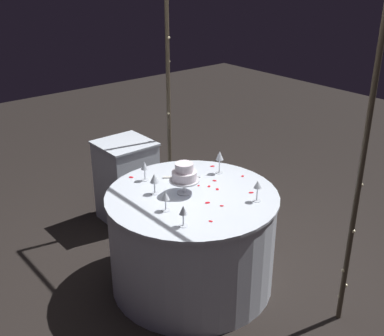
{
  "coord_description": "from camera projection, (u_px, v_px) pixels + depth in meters",
  "views": [
    {
      "loc": [
        2.4,
        -1.99,
        2.37
      ],
      "look_at": [
        0.0,
        0.0,
        0.98
      ],
      "focal_mm": 44.96,
      "sensor_mm": 36.0,
      "label": 1
    }
  ],
  "objects": [
    {
      "name": "wine_glass_2",
      "position": [
        220.0,
        156.0,
        3.79
      ],
      "size": [
        0.06,
        0.06,
        0.19
      ],
      "color": "silver",
      "rests_on": "main_table"
    },
    {
      "name": "rose_petal_2",
      "position": [
        217.0,
        189.0,
        3.57
      ],
      "size": [
        0.04,
        0.04,
        0.0
      ],
      "primitive_type": "ellipsoid",
      "rotation": [
        0.0,
        0.0,
        2.47
      ],
      "color": "red",
      "rests_on": "main_table"
    },
    {
      "name": "rose_petal_7",
      "position": [
        211.0,
        221.0,
        3.14
      ],
      "size": [
        0.03,
        0.03,
        0.0
      ],
      "primitive_type": "ellipsoid",
      "rotation": [
        0.0,
        0.0,
        0.25
      ],
      "color": "red",
      "rests_on": "main_table"
    },
    {
      "name": "decorative_arch",
      "position": [
        249.0,
        83.0,
        3.51
      ],
      "size": [
        2.03,
        0.06,
        2.35
      ],
      "color": "#473D2D",
      "rests_on": "ground"
    },
    {
      "name": "rose_petal_0",
      "position": [
        131.0,
        177.0,
        3.76
      ],
      "size": [
        0.05,
        0.04,
        0.0
      ],
      "primitive_type": "ellipsoid",
      "rotation": [
        0.0,
        0.0,
        0.45
      ],
      "color": "red",
      "rests_on": "main_table"
    },
    {
      "name": "rose_petal_4",
      "position": [
        243.0,
        176.0,
        3.78
      ],
      "size": [
        0.03,
        0.04,
        0.0
      ],
      "primitive_type": "ellipsoid",
      "rotation": [
        0.0,
        0.0,
        2.09
      ],
      "color": "red",
      "rests_on": "main_table"
    },
    {
      "name": "side_table",
      "position": [
        127.0,
        181.0,
        4.57
      ],
      "size": [
        0.48,
        0.48,
        0.79
      ],
      "color": "silver",
      "rests_on": "ground"
    },
    {
      "name": "wine_glass_3",
      "position": [
        257.0,
        186.0,
        3.36
      ],
      "size": [
        0.06,
        0.06,
        0.16
      ],
      "color": "silver",
      "rests_on": "main_table"
    },
    {
      "name": "wine_glass_1",
      "position": [
        183.0,
        211.0,
        3.05
      ],
      "size": [
        0.06,
        0.06,
        0.15
      ],
      "color": "silver",
      "rests_on": "main_table"
    },
    {
      "name": "wine_glass_5",
      "position": [
        154.0,
        179.0,
        3.46
      ],
      "size": [
        0.07,
        0.07,
        0.16
      ],
      "color": "silver",
      "rests_on": "main_table"
    },
    {
      "name": "main_table",
      "position": [
        192.0,
        240.0,
        3.65
      ],
      "size": [
        1.27,
        1.27,
        0.77
      ],
      "color": "silver",
      "rests_on": "ground"
    },
    {
      "name": "wine_glass_0",
      "position": [
        145.0,
        167.0,
        3.67
      ],
      "size": [
        0.06,
        0.06,
        0.15
      ],
      "color": "silver",
      "rests_on": "main_table"
    },
    {
      "name": "rose_petal_9",
      "position": [
        215.0,
        181.0,
        3.7
      ],
      "size": [
        0.04,
        0.03,
        0.0
      ],
      "primitive_type": "ellipsoid",
      "rotation": [
        0.0,
        0.0,
        3.56
      ],
      "color": "red",
      "rests_on": "main_table"
    },
    {
      "name": "rose_petal_1",
      "position": [
        212.0,
        166.0,
        3.96
      ],
      "size": [
        0.04,
        0.05,
        0.0
      ],
      "primitive_type": "ellipsoid",
      "rotation": [
        0.0,
        0.0,
        4.3
      ],
      "color": "red",
      "rests_on": "main_table"
    },
    {
      "name": "cake_knife",
      "position": [
        179.0,
        177.0,
        3.76
      ],
      "size": [
        0.19,
        0.25,
        0.01
      ],
      "color": "silver",
      "rests_on": "main_table"
    },
    {
      "name": "tiered_cake",
      "position": [
        184.0,
        174.0,
        3.46
      ],
      "size": [
        0.22,
        0.22,
        0.24
      ],
      "color": "silver",
      "rests_on": "main_table"
    },
    {
      "name": "rose_petal_3",
      "position": [
        222.0,
        206.0,
        3.33
      ],
      "size": [
        0.03,
        0.03,
        0.0
      ],
      "primitive_type": "ellipsoid",
      "rotation": [
        0.0,
        0.0,
        0.84
      ],
      "color": "red",
      "rests_on": "main_table"
    },
    {
      "name": "rose_petal_8",
      "position": [
        207.0,
        203.0,
        3.37
      ],
      "size": [
        0.04,
        0.04,
        0.0
      ],
      "primitive_type": "ellipsoid",
      "rotation": [
        0.0,
        0.0,
        1.29
      ],
      "color": "red",
      "rests_on": "main_table"
    },
    {
      "name": "rose_petal_5",
      "position": [
        251.0,
        193.0,
        3.52
      ],
      "size": [
        0.04,
        0.04,
        0.0
      ],
      "primitive_type": "ellipsoid",
      "rotation": [
        0.0,
        0.0,
        4.1
      ],
      "color": "red",
      "rests_on": "main_table"
    },
    {
      "name": "ground_plane",
      "position": [
        192.0,
        281.0,
        3.81
      ],
      "size": [
        12.0,
        12.0,
        0.0
      ],
      "primitive_type": "plane",
      "color": "black"
    },
    {
      "name": "wine_glass_4",
      "position": [
        165.0,
        197.0,
        3.24
      ],
      "size": [
        0.06,
        0.06,
        0.14
      ],
      "color": "silver",
      "rests_on": "main_table"
    },
    {
      "name": "rose_petal_6",
      "position": [
        209.0,
        186.0,
        3.61
      ],
      "size": [
        0.04,
        0.04,
        0.0
      ],
      "primitive_type": "ellipsoid",
      "rotation": [
        0.0,
        0.0,
        2.26
      ],
      "color": "red",
      "rests_on": "main_table"
    },
    {
      "name": "rose_petal_10",
      "position": [
        199.0,
        186.0,
        3.62
      ],
      "size": [
        0.03,
        0.03,
        0.0
      ],
      "primitive_type": "ellipsoid",
      "rotation": [
        0.0,
        0.0,
        5.37
      ],
      "color": "red",
      "rests_on": "main_table"
    }
  ]
}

